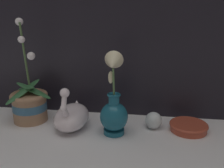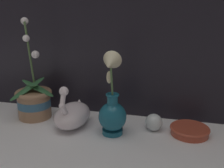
# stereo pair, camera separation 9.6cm
# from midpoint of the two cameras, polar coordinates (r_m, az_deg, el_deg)

# --- Properties ---
(ground_plane) EXTENTS (2.80, 2.80, 0.00)m
(ground_plane) POSITION_cam_midpoint_polar(r_m,az_deg,el_deg) (0.91, 0.11, -12.91)
(ground_plane) COLOR white
(orchid_potted_plant) EXTENTS (0.19, 0.19, 0.41)m
(orchid_potted_plant) POSITION_cam_midpoint_polar(r_m,az_deg,el_deg) (1.11, -14.30, -3.39)
(orchid_potted_plant) COLOR #9E7556
(orchid_potted_plant) RESTS_ON ground_plane
(swan_figurine) EXTENTS (0.13, 0.20, 0.18)m
(swan_figurine) POSITION_cam_midpoint_polar(r_m,az_deg,el_deg) (1.02, -5.90, -6.53)
(swan_figurine) COLOR white
(swan_figurine) RESTS_ON ground_plane
(blue_vase) EXTENTS (0.10, 0.12, 0.31)m
(blue_vase) POSITION_cam_midpoint_polar(r_m,az_deg,el_deg) (0.93, 2.98, -5.30)
(blue_vase) COLOR #195B75
(blue_vase) RESTS_ON ground_plane
(glass_sphere) EXTENTS (0.06, 0.06, 0.06)m
(glass_sphere) POSITION_cam_midpoint_polar(r_m,az_deg,el_deg) (1.00, 11.82, -8.20)
(glass_sphere) COLOR silver
(glass_sphere) RESTS_ON ground_plane
(amber_dish) EXTENTS (0.14, 0.14, 0.03)m
(amber_dish) POSITION_cam_midpoint_polar(r_m,az_deg,el_deg) (1.01, 19.21, -9.49)
(amber_dish) COLOR #A8422D
(amber_dish) RESTS_ON ground_plane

